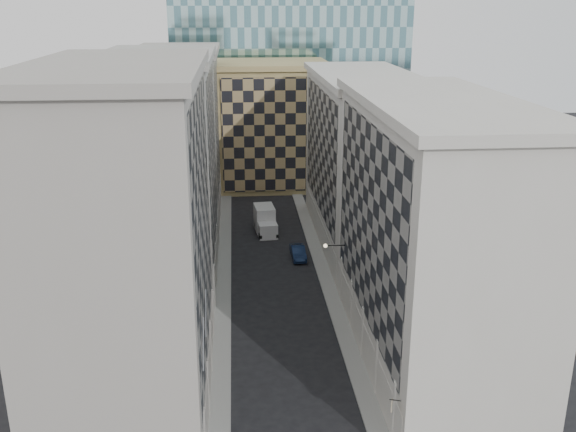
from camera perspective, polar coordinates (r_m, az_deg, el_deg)
sidewalk_west at (r=65.62m, az=-5.74°, el=-6.01°), size 1.50×100.00×0.15m
sidewalk_east at (r=66.20m, az=3.43°, el=-5.71°), size 1.50×100.00×0.15m
bldg_left_a at (r=44.13m, az=-13.85°, el=-2.40°), size 10.80×22.80×23.70m
bldg_left_b at (r=65.12m, az=-10.99°, el=4.05°), size 10.80×22.80×22.70m
bldg_left_c at (r=86.62m, az=-9.52°, el=7.34°), size 10.80×22.80×21.70m
bldg_right_a at (r=49.98m, az=12.48°, el=-1.66°), size 10.80×26.80×20.70m
bldg_right_b at (r=75.24m, az=6.56°, el=5.04°), size 10.80×28.80×19.70m
tan_block at (r=99.41m, az=-1.42°, el=8.18°), size 16.80×14.80×18.80m
church_tower at (r=111.83m, az=-3.03°, el=18.32°), size 7.20×7.20×51.50m
flagpoles_left at (r=40.61m, az=-7.43°, el=-9.82°), size 0.10×6.33×2.33m
bracket_lamp at (r=58.25m, az=3.52°, el=-2.65°), size 1.98×0.36×0.36m
box_truck at (r=79.50m, az=-2.03°, el=-0.49°), size 2.83×5.89×3.13m
dark_car at (r=71.48m, az=0.91°, el=-3.25°), size 1.63×4.34×1.41m
shop_sign at (r=41.21m, az=9.24°, el=-16.23°), size 0.69×0.61×0.70m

